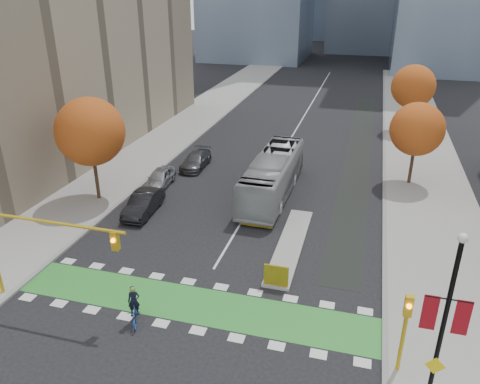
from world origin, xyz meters
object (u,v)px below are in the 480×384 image
Objects in this scene: hazard_board at (276,276)px; parked_car_c at (196,160)px; parked_car_b at (143,203)px; bus at (273,175)px; banner_lamppost at (444,322)px; traffic_signal_east at (406,323)px; tree_east_far at (413,87)px; tree_west at (90,132)px; cyclist at (135,311)px; traffic_signal_west at (29,237)px; tree_east_near at (417,129)px; parked_car_a at (160,178)px.

hazard_board is 19.91m from parked_car_c.
parked_car_b is (-11.45, 6.57, -0.01)m from hazard_board.
bus is at bearing 30.94° from parked_car_b.
parked_car_c is at bearing 128.54° from banner_lamppost.
parked_car_b is (-17.95, 11.28, -1.94)m from traffic_signal_east.
tree_east_far is 0.62× the size of bus.
tree_west is 1.08× the size of tree_east_far.
parked_car_c is at bearing 78.35° from cyclist.
traffic_signal_east is at bearing 0.01° from traffic_signal_west.
parked_car_b is (0.48, 11.28, -3.24)m from traffic_signal_west.
bus is at bearing 118.58° from traffic_signal_east.
tree_west is 1.16× the size of tree_east_near.
banner_lamppost is (7.50, -6.70, 3.81)m from hazard_board.
cyclist is 21.92m from parked_car_c.
tree_west is at bearing -157.38° from tree_east_near.
hazard_board is 0.17× the size of tree_west.
traffic_signal_east is at bearing -23.64° from cyclist.
tree_west is at bearing 103.39° from cyclist.
traffic_signal_east is 0.50× the size of banner_lamppost.
hazard_board is at bearing -57.38° from parked_car_c.
parked_car_c is (-19.54, -17.23, -4.55)m from tree_east_far.
tree_west reaches higher than bus.
hazard_board is at bearing 138.21° from banner_lamppost.
traffic_signal_west is 1.78× the size of parked_car_c.
banner_lamppost reaches higher than tree_east_far.
bus is (3.43, 17.28, 1.01)m from cyclist.
tree_west is 13.25m from traffic_signal_west.
traffic_signal_west is at bearing -71.98° from tree_west.
bus is at bearing 102.88° from hazard_board.
parked_car_b is 1.00× the size of parked_car_c.
banner_lamppost reaches higher than parked_car_a.
hazard_board is 0.29× the size of parked_car_b.
parked_car_a is (-6.14, 16.40, 0.03)m from cyclist.
banner_lamppost is 1.73× the size of parked_car_c.
tree_east_far is at bearing 44.87° from cyclist.
tree_east_far is at bearing 46.70° from tree_west.
traffic_signal_west is 1.03× the size of banner_lamppost.
traffic_signal_west is 1.77× the size of parked_car_b.
bus is at bearing 1.31° from parked_car_a.
hazard_board is 8.26m from traffic_signal_east.
hazard_board is 16.97m from parked_car_a.
tree_west is 0.67× the size of bus.
traffic_signal_west is at bearing -158.45° from hazard_board.
banner_lamppost reaches higher than tree_west.
parked_car_a is at bearing 91.72° from traffic_signal_west.
traffic_signal_west is at bearing -117.95° from tree_east_far.
tree_east_near is 22.83m from parked_car_b.
parked_car_a is (3.58, 3.77, -4.87)m from tree_west.
hazard_board is at bearing -104.12° from tree_east_far.
tree_west is 11.21m from parked_car_c.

